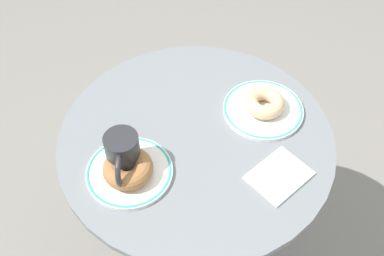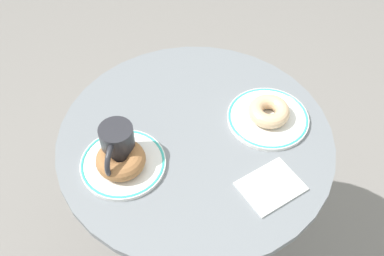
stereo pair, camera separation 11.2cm
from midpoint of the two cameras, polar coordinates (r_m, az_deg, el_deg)
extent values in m
cylinder|color=slate|center=(1.13, 3.23, -1.52)|extent=(0.67, 0.67, 0.02)
cylinder|color=slate|center=(1.43, 2.60, -10.47)|extent=(0.06, 0.06, 0.70)
cylinder|color=white|center=(1.07, -5.51, -4.57)|extent=(0.20, 0.20, 0.01)
torus|color=#38B2A8|center=(1.07, -5.52, -4.47)|extent=(0.19, 0.19, 0.01)
cylinder|color=white|center=(1.18, 11.98, 1.03)|extent=(0.20, 0.20, 0.01)
torus|color=#38B2A8|center=(1.18, 12.00, 1.13)|extent=(0.20, 0.20, 0.01)
torus|color=#A36B3D|center=(1.04, -5.72, -4.09)|extent=(0.16, 0.16, 0.04)
torus|color=#E0B789|center=(1.16, 12.17, 1.84)|extent=(0.14, 0.14, 0.04)
cube|color=white|center=(1.06, 12.66, -7.21)|extent=(0.14, 0.12, 0.01)
cylinder|color=#28282D|center=(1.05, -6.06, -2.16)|extent=(0.08, 0.08, 0.10)
torus|color=#28282D|center=(1.02, -6.70, -3.96)|extent=(0.06, 0.07, 0.08)
camera|label=1|loc=(0.06, -87.13, 3.41)|focal=43.45mm
camera|label=2|loc=(0.06, 92.87, -3.41)|focal=43.45mm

